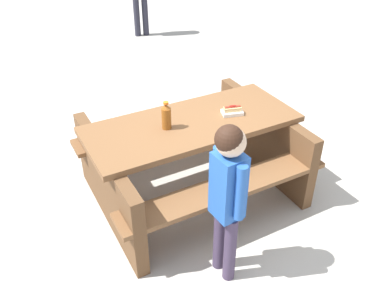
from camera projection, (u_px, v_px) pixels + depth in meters
ground_plane at (192, 191)px, 3.86m from camera, size 30.00×30.00×0.00m
picnic_table at (192, 152)px, 3.62m from camera, size 2.06×1.75×0.75m
soda_bottle at (166, 116)px, 3.31m from camera, size 0.08×0.08×0.24m
hotdog_tray at (232, 111)px, 3.55m from camera, size 0.19×0.12×0.08m
child_in_coat at (228, 186)px, 2.64m from camera, size 0.22×0.30×1.26m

